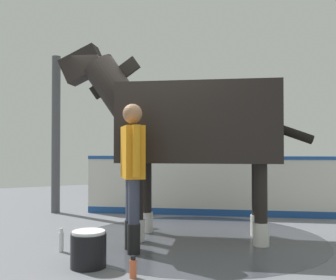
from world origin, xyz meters
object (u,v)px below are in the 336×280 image
handler (132,165)px  bottle_spray (133,268)px  wash_bucket (88,249)px  horse (190,125)px  bottle_shampoo (61,241)px

handler → bottle_spray: (0.87, -0.35, -0.92)m
handler → wash_bucket: handler is taller
horse → bottle_shampoo: 2.21m
horse → handler: 1.12m
bottle_shampoo → bottle_spray: bearing=17.3°
bottle_shampoo → bottle_spray: (1.25, 0.39, -0.03)m
wash_bucket → bottle_shampoo: size_ratio=1.35×
wash_bucket → bottle_spray: 0.59m
horse → bottle_spray: bearing=77.4°
horse → bottle_shampoo: size_ratio=10.57×
wash_bucket → bottle_shampoo: (-0.73, -0.11, -0.06)m
wash_bucket → bottle_spray: (0.52, 0.27, -0.09)m
horse → bottle_spray: 2.25m
horse → bottle_shampoo: bearing=32.6°
horse → bottle_spray: (1.14, -1.31, -1.43)m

